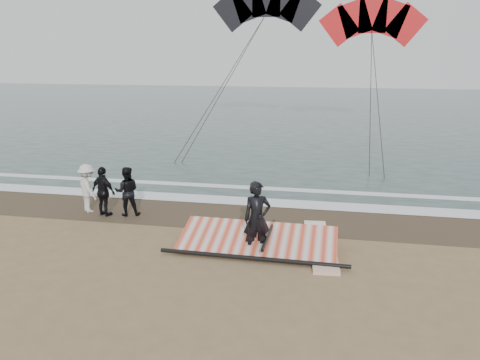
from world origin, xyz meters
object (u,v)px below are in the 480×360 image
object	(u,v)px
man_main	(257,219)
board_white	(324,254)
sail_rig	(255,241)
board_cream	(317,237)

from	to	relation	value
man_main	board_white	world-z (taller)	man_main
board_white	sail_rig	bearing A→B (deg)	170.60
board_cream	sail_rig	world-z (taller)	sail_rig
board_cream	sail_rig	bearing A→B (deg)	-155.28
board_white	board_cream	size ratio (longest dim) A/B	0.96
man_main	board_cream	xyz separation A→B (m)	(1.51, 1.29, -0.92)
board_white	sail_rig	xyz separation A→B (m)	(-1.82, 0.18, 0.15)
man_main	sail_rig	bearing A→B (deg)	79.59
board_white	sail_rig	distance (m)	1.83
sail_rig	board_cream	bearing A→B (deg)	29.13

